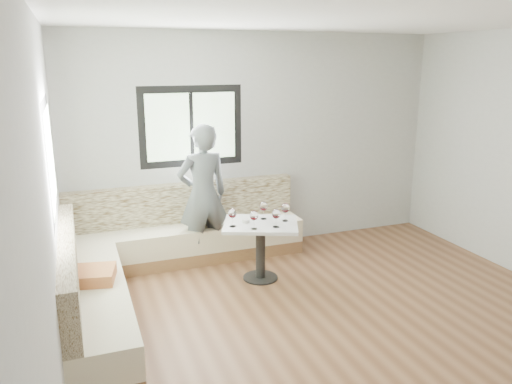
% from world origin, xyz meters
% --- Properties ---
extents(room, '(5.01, 5.01, 2.81)m').
position_xyz_m(room, '(-0.08, 0.08, 1.41)').
color(room, brown).
rests_on(room, ground).
extents(banquette, '(2.90, 2.80, 0.95)m').
position_xyz_m(banquette, '(-1.59, 1.63, 0.33)').
color(banquette, olive).
rests_on(banquette, ground).
extents(table, '(1.00, 0.90, 0.67)m').
position_xyz_m(table, '(-0.40, 1.40, 0.51)').
color(table, black).
rests_on(table, ground).
extents(person, '(0.68, 0.49, 1.73)m').
position_xyz_m(person, '(-0.88, 2.10, 0.87)').
color(person, '#505658').
rests_on(person, ground).
extents(olive_ramekin, '(0.09, 0.09, 0.03)m').
position_xyz_m(olive_ramekin, '(-0.54, 1.48, 0.69)').
color(olive_ramekin, white).
rests_on(olive_ramekin, table).
extents(wine_glass_a, '(0.09, 0.09, 0.21)m').
position_xyz_m(wine_glass_a, '(-0.73, 1.39, 0.82)').
color(wine_glass_a, white).
rests_on(wine_glass_a, table).
extents(wine_glass_b, '(0.09, 0.09, 0.21)m').
position_xyz_m(wine_glass_b, '(-0.54, 1.23, 0.82)').
color(wine_glass_b, white).
rests_on(wine_glass_b, table).
extents(wine_glass_c, '(0.09, 0.09, 0.21)m').
position_xyz_m(wine_glass_c, '(-0.29, 1.21, 0.82)').
color(wine_glass_c, white).
rests_on(wine_glass_c, table).
extents(wine_glass_d, '(0.09, 0.09, 0.21)m').
position_xyz_m(wine_glass_d, '(-0.32, 1.52, 0.82)').
color(wine_glass_d, white).
rests_on(wine_glass_d, table).
extents(wine_glass_e, '(0.09, 0.09, 0.21)m').
position_xyz_m(wine_glass_e, '(-0.11, 1.37, 0.82)').
color(wine_glass_e, white).
rests_on(wine_glass_e, table).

